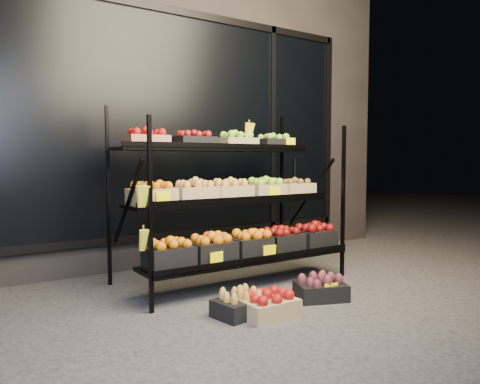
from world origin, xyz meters
TOP-DOWN VIEW (x-y plane):
  - ground at (0.00, 0.00)m, footprint 24.00×24.00m
  - building at (0.00, 2.59)m, footprint 6.00×2.08m
  - display_rack at (-0.01, 0.60)m, footprint 2.18×1.02m
  - tag_floor_a at (-0.31, -0.40)m, footprint 0.13×0.01m
  - tag_floor_b at (0.29, -0.40)m, footprint 0.13×0.01m
  - floor_crate_left at (-0.34, -0.40)m, footprint 0.40×0.30m
  - floor_crate_midleft at (-0.50, -0.25)m, footprint 0.42×0.33m
  - floor_crate_right at (0.29, -0.29)m, footprint 0.48×0.42m

SIDE VIEW (x-z plane):
  - ground at x=0.00m, z-range 0.00..0.00m
  - tag_floor_a at x=-0.31m, z-range 0.00..0.12m
  - tag_floor_b at x=0.29m, z-range 0.00..0.12m
  - floor_crate_midleft at x=-0.50m, z-range -0.01..0.19m
  - floor_crate_left at x=-0.34m, z-range -0.01..0.20m
  - floor_crate_right at x=0.29m, z-range -0.01..0.20m
  - display_rack at x=-0.01m, z-range -0.04..1.62m
  - building at x=0.00m, z-range 0.00..3.50m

